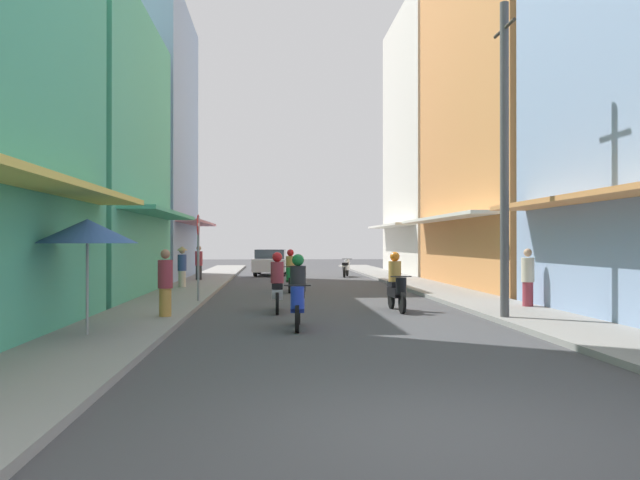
{
  "coord_description": "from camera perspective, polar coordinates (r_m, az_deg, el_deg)",
  "views": [
    {
      "loc": [
        -1.52,
        -5.84,
        1.82
      ],
      "look_at": [
        0.57,
        21.55,
        1.94
      ],
      "focal_mm": 34.98,
      "sensor_mm": 36.0,
      "label": 1
    }
  ],
  "objects": [
    {
      "name": "building_right_far",
      "position": [
        37.4,
        11.7,
        8.6
      ],
      "size": [
        7.05,
        9.89,
        15.16
      ],
      "color": "silver",
      "rests_on": "ground"
    },
    {
      "name": "ground_plane",
      "position": [
        22.86,
        -0.53,
        -4.83
      ],
      "size": [
        91.93,
        91.93,
        0.0
      ],
      "primitive_type": "plane",
      "color": "#424244"
    },
    {
      "name": "pedestrian_midway",
      "position": [
        17.62,
        18.48,
        -3.45
      ],
      "size": [
        0.34,
        0.34,
        1.67
      ],
      "color": "#99333F",
      "rests_on": "ground"
    },
    {
      "name": "street_sign_no_entry",
      "position": [
        18.58,
        -11.08,
        -0.57
      ],
      "size": [
        0.07,
        0.6,
        2.65
      ],
      "color": "gray",
      "rests_on": "ground"
    },
    {
      "name": "pedestrian_far",
      "position": [
        24.61,
        -12.51,
        -2.28
      ],
      "size": [
        0.44,
        0.44,
        1.69
      ],
      "color": "beige",
      "rests_on": "ground"
    },
    {
      "name": "motorbike_white",
      "position": [
        33.27,
        2.39,
        -2.53
      ],
      "size": [
        0.66,
        1.78,
        0.96
      ],
      "color": "black",
      "rests_on": "ground"
    },
    {
      "name": "pedestrian_foreground",
      "position": [
        14.86,
        -13.97,
        -4.05
      ],
      "size": [
        0.34,
        0.34,
        1.67
      ],
      "color": "#BF8C3F",
      "rests_on": "ground"
    },
    {
      "name": "motorbike_black",
      "position": [
        16.76,
        7.0,
        -4.08
      ],
      "size": [
        0.55,
        1.81,
        1.58
      ],
      "color": "black",
      "rests_on": "ground"
    },
    {
      "name": "pedestrian_crossing",
      "position": [
        29.03,
        -11.03,
        -2.19
      ],
      "size": [
        0.34,
        0.34,
        1.68
      ],
      "color": "#262628",
      "rests_on": "ground"
    },
    {
      "name": "motorbike_blue",
      "position": [
        13.29,
        -2.04,
        -5.08
      ],
      "size": [
        0.55,
        1.81,
        1.58
      ],
      "color": "black",
      "rests_on": "ground"
    },
    {
      "name": "parked_car",
      "position": [
        35.02,
        -4.53,
        -2.03
      ],
      "size": [
        2.02,
        4.21,
        1.45
      ],
      "color": "silver",
      "rests_on": "ground"
    },
    {
      "name": "motorbike_green",
      "position": [
        23.16,
        -2.74,
        -3.02
      ],
      "size": [
        0.55,
        1.81,
        1.58
      ],
      "color": "black",
      "rests_on": "ground"
    },
    {
      "name": "utility_pole",
      "position": [
        15.03,
        16.53,
        7.15
      ],
      "size": [
        0.2,
        1.2,
        7.35
      ],
      "color": "#4C4C4F",
      "rests_on": "ground"
    },
    {
      "name": "building_left_far",
      "position": [
        32.34,
        -17.35,
        8.45
      ],
      "size": [
        7.05,
        8.87,
        13.43
      ],
      "color": "#8CA5CC",
      "rests_on": "ground"
    },
    {
      "name": "motorbike_silver",
      "position": [
        16.42,
        -3.94,
        -4.16
      ],
      "size": [
        0.55,
        1.81,
        1.58
      ],
      "color": "black",
      "rests_on": "ground"
    },
    {
      "name": "building_left_mid",
      "position": [
        22.67,
        -22.99,
        7.27
      ],
      "size": [
        7.05,
        9.39,
        9.57
      ],
      "color": "#4CB28C",
      "rests_on": "ground"
    },
    {
      "name": "vendor_umbrella",
      "position": [
        12.33,
        -20.52,
        0.75
      ],
      "size": [
        1.85,
        1.85,
        2.26
      ],
      "color": "#99999E",
      "rests_on": "ground"
    },
    {
      "name": "sidewalk_right",
      "position": [
        23.62,
        10.78,
        -4.53
      ],
      "size": [
        2.17,
        49.78,
        0.12
      ],
      "primitive_type": "cube",
      "color": "gray",
      "rests_on": "ground"
    },
    {
      "name": "building_right_mid",
      "position": [
        26.87,
        18.48,
        11.16
      ],
      "size": [
        7.05,
        11.55,
        14.28
      ],
      "color": "#D88C4C",
      "rests_on": "ground"
    },
    {
      "name": "sidewalk_left",
      "position": [
        23.01,
        -12.15,
        -4.64
      ],
      "size": [
        2.17,
        49.78,
        0.12
      ],
      "primitive_type": "cube",
      "color": "gray",
      "rests_on": "ground"
    }
  ]
}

